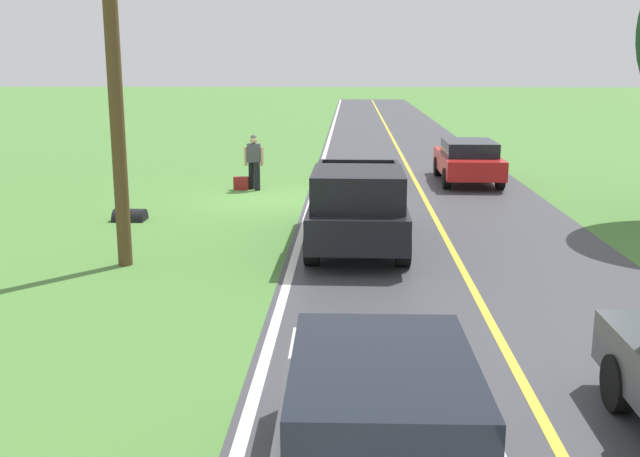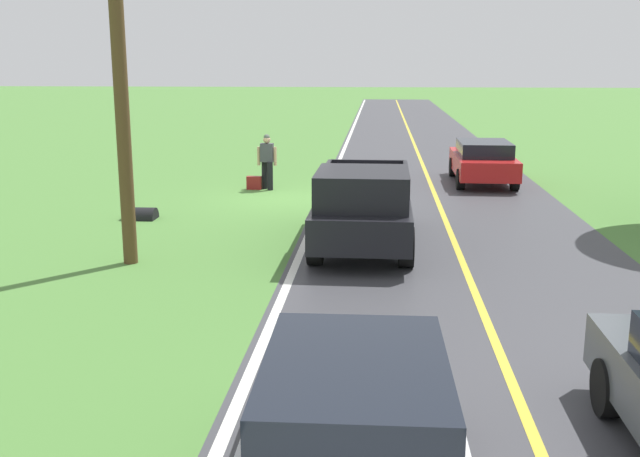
% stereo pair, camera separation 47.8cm
% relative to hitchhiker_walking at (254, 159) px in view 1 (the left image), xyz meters
% --- Properties ---
extents(ground_plane, '(200.00, 200.00, 0.00)m').
position_rel_hitchhiker_walking_xyz_m(ground_plane, '(-0.83, 1.60, -0.98)').
color(ground_plane, '#4C7F38').
extents(road_surface, '(7.05, 120.00, 0.00)m').
position_rel_hitchhiker_walking_xyz_m(road_surface, '(-5.24, 1.60, -0.98)').
color(road_surface, '#3D3D42').
rests_on(road_surface, ground).
extents(lane_edge_line, '(0.16, 117.60, 0.00)m').
position_rel_hitchhiker_walking_xyz_m(lane_edge_line, '(-1.90, 1.60, -0.98)').
color(lane_edge_line, silver).
rests_on(lane_edge_line, ground).
extents(lane_centre_line, '(0.14, 117.60, 0.00)m').
position_rel_hitchhiker_walking_xyz_m(lane_centre_line, '(-5.24, 1.60, -0.98)').
color(lane_centre_line, gold).
rests_on(lane_centre_line, ground).
extents(hitchhiker_walking, '(0.62, 0.52, 1.75)m').
position_rel_hitchhiker_walking_xyz_m(hitchhiker_walking, '(0.00, 0.00, 0.00)').
color(hitchhiker_walking, black).
rests_on(hitchhiker_walking, ground).
extents(suitcase_carried, '(0.46, 0.21, 0.42)m').
position_rel_hitchhiker_walking_xyz_m(suitcase_carried, '(0.42, 0.07, -0.77)').
color(suitcase_carried, maroon).
rests_on(suitcase_carried, ground).
extents(pickup_truck_passing, '(2.14, 5.42, 1.82)m').
position_rel_hitchhiker_walking_xyz_m(pickup_truck_passing, '(-3.20, 7.38, -0.01)').
color(pickup_truck_passing, black).
rests_on(pickup_truck_passing, ground).
extents(sedan_ahead_same_lane, '(1.97, 4.42, 1.41)m').
position_rel_hitchhiker_walking_xyz_m(sedan_ahead_same_lane, '(-3.35, 17.08, -0.23)').
color(sedan_ahead_same_lane, silver).
rests_on(sedan_ahead_same_lane, ground).
extents(sedan_near_oncoming, '(1.96, 4.42, 1.41)m').
position_rel_hitchhiker_walking_xyz_m(sedan_near_oncoming, '(-6.97, -1.77, -0.23)').
color(sedan_near_oncoming, red).
rests_on(sedan_near_oncoming, ground).
extents(utility_pole_roadside, '(0.28, 0.28, 7.90)m').
position_rel_hitchhiker_walking_xyz_m(utility_pole_roadside, '(1.44, 8.97, 2.97)').
color(utility_pole_roadside, brown).
rests_on(utility_pole_roadside, ground).
extents(drainage_culvert, '(0.80, 0.60, 0.60)m').
position_rel_hitchhiker_walking_xyz_m(drainage_culvert, '(2.59, 4.79, -0.98)').
color(drainage_culvert, black).
rests_on(drainage_culvert, ground).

